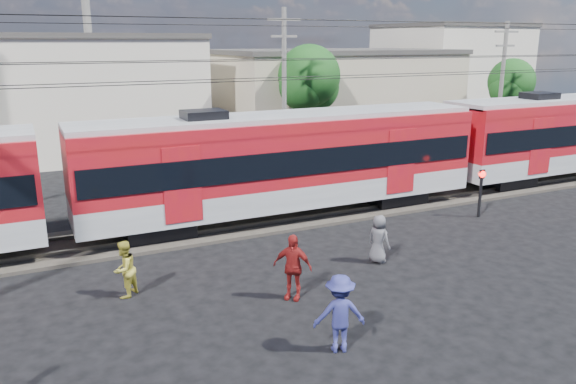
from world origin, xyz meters
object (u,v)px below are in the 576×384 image
at_px(pedestrian_c, 340,313).
at_px(car_silver, 549,139).
at_px(commuter_train, 289,159).
at_px(crossing_signal, 481,184).

xyz_separation_m(pedestrian_c, car_silver, (24.64, 15.23, -0.17)).
bearing_deg(commuter_train, pedestrian_c, -109.12).
bearing_deg(pedestrian_c, commuter_train, -91.52).
xyz_separation_m(commuter_train, car_silver, (21.32, 5.66, -1.65)).
bearing_deg(car_silver, pedestrian_c, 128.30).
xyz_separation_m(car_silver, crossing_signal, (-14.42, -8.91, 0.60)).
bearing_deg(car_silver, commuter_train, 111.44).
xyz_separation_m(pedestrian_c, crossing_signal, (10.22, 6.32, 0.43)).
height_order(commuter_train, crossing_signal, commuter_train).
relative_size(commuter_train, pedestrian_c, 27.27).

